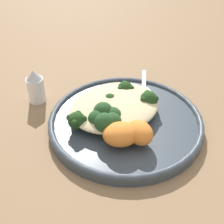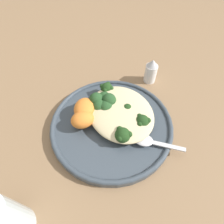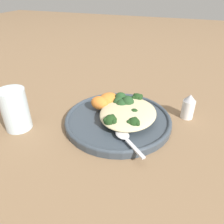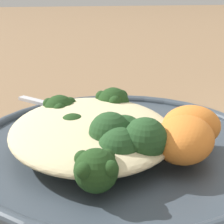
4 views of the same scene
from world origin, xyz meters
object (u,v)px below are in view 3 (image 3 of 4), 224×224
Objects in this scene: salt_shaker at (188,106)px; broccoli_stalk_2 at (127,113)px; water_glass at (15,110)px; sweet_potato_chunk_0 at (100,103)px; broccoli_stalk_0 at (111,120)px; broccoli_stalk_1 at (130,122)px; sweet_potato_chunk_1 at (108,99)px; kale_tuft at (123,102)px; plate at (118,119)px; spoon at (124,137)px; quinoa_mound at (128,113)px; broccoli_stalk_3 at (132,102)px.

broccoli_stalk_2 is at bearing -58.72° from salt_shaker.
water_glass is (0.12, -0.27, 0.02)m from broccoli_stalk_2.
sweet_potato_chunk_0 reaches higher than broccoli_stalk_2.
broccoli_stalk_0 is 0.23m from salt_shaker.
broccoli_stalk_1 reaches higher than broccoli_stalk_2.
salt_shaker is at bearing 101.78° from sweet_potato_chunk_1.
sweet_potato_chunk_1 is at bearing -93.84° from kale_tuft.
sweet_potato_chunk_1 is at bearing -136.34° from plate.
sweet_potato_chunk_0 is at bearing 177.09° from spoon.
kale_tuft is at bearing 111.30° from sweet_potato_chunk_0.
plate is at bearing 159.55° from spoon.
sweet_potato_chunk_1 is 0.84× the size of salt_shaker.
quinoa_mound is (-0.01, 0.03, 0.02)m from plate.
broccoli_stalk_2 is (-0.04, -0.02, -0.00)m from broccoli_stalk_1.
spoon is (0.09, 0.04, 0.01)m from plate.
quinoa_mound is 0.00m from broccoli_stalk_2.
sweet_potato_chunk_0 reaches higher than quinoa_mound.
broccoli_stalk_2 is (-0.00, 0.03, 0.02)m from plate.
quinoa_mound is 1.96× the size of broccoli_stalk_0.
sweet_potato_chunk_0 is at bearing -72.73° from salt_shaker.
broccoli_stalk_0 is 1.70× the size of sweet_potato_chunk_0.
plate is 4.63× the size of kale_tuft.
plate is at bearing -0.52° from kale_tuft.
kale_tuft is at bearing 167.93° from broccoli_stalk_3.
broccoli_stalk_0 is at bearing -162.35° from broccoli_stalk_3.
broccoli_stalk_3 is at bearing 105.65° from sweet_potato_chunk_1.
quinoa_mound is 1.84× the size of spoon.
broccoli_stalk_3 reaches higher than quinoa_mound.
sweet_potato_chunk_0 is at bearing -29.53° from sweet_potato_chunk_1.
water_glass reaches higher than broccoli_stalk_2.
quinoa_mound is 2.86× the size of sweet_potato_chunk_1.
salt_shaker reaches higher than broccoli_stalk_1.
spoon is (0.14, 0.09, -0.01)m from sweet_potato_chunk_1.
plate is at bearing -61.55° from salt_shaker.
broccoli_stalk_1 is 1.64× the size of sweet_potato_chunk_1.
water_glass is 0.47m from salt_shaker.
spoon is at bearing -36.19° from salt_shaker.
quinoa_mound is 0.06m from broccoli_stalk_0.
broccoli_stalk_2 reaches higher than quinoa_mound.
salt_shaker is (-0.14, 0.18, -0.00)m from broccoli_stalk_0.
spoon is (0.13, 0.04, -0.02)m from kale_tuft.
kale_tuft is at bearing 122.96° from water_glass.
kale_tuft is at bearing 150.78° from broccoli_stalk_1.
broccoli_stalk_2 is at bearing 136.64° from broccoli_stalk_0.
quinoa_mound is 0.18m from salt_shaker.
water_glass is at bearing 153.17° from broccoli_stalk_3.
broccoli_stalk_3 is (-0.06, -0.01, 0.00)m from quinoa_mound.
salt_shaker is at bearing 114.40° from broccoli_stalk_0.
broccoli_stalk_2 is (0.00, -0.00, -0.00)m from quinoa_mound.
plate is 2.61× the size of water_glass.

